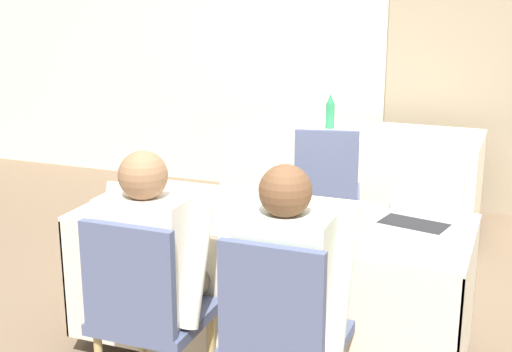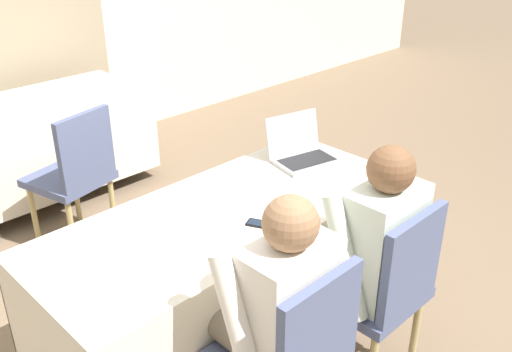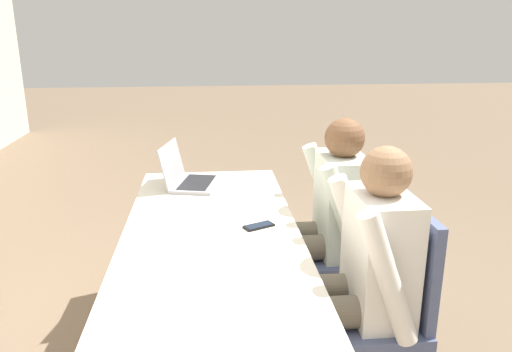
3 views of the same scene
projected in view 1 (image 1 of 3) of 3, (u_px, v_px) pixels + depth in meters
The scene contains 15 objects.
wall_back at pixel (391, 41), 5.81m from camera, with size 12.00×0.06×2.70m.
curtain_panel at pixel (456, 47), 5.59m from camera, with size 1.07×0.04×2.65m.
conference_table_near at pixel (271, 250), 3.46m from camera, with size 1.88×0.78×0.74m.
conference_table_far at pixel (353, 153), 5.42m from camera, with size 1.88×0.78×0.74m.
laptop at pixel (418, 216), 3.27m from camera, with size 0.39×0.36×0.24m.
cell_phone at pixel (260, 230), 3.21m from camera, with size 0.11×0.15×0.01m.
paper_beside_laptop at pixel (257, 208), 3.53m from camera, with size 0.22×0.30×0.00m.
paper_centre_table at pixel (142, 195), 3.75m from camera, with size 0.31×0.35×0.00m.
paper_left_edge at pixel (343, 236), 3.14m from camera, with size 0.22×0.30×0.00m.
water_bottle at pixel (330, 112), 5.40m from camera, with size 0.07×0.07×0.28m.
chair_near_left at pixel (146, 309), 2.95m from camera, with size 0.44×0.44×0.92m.
chair_near_right at pixel (282, 334), 2.74m from camera, with size 0.44×0.44×0.92m.
chair_far_spare at pixel (326, 187), 4.69m from camera, with size 0.53×0.53×0.92m.
person_checkered_shirt at pixel (156, 264), 3.00m from camera, with size 0.50×0.52×1.18m.
person_white_shirt at pixel (291, 285), 2.79m from camera, with size 0.50×0.52×1.18m.
Camera 1 is at (1.10, -3.05, 1.83)m, focal length 50.00 mm.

